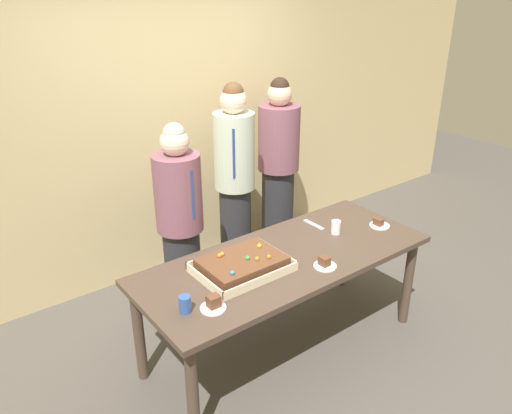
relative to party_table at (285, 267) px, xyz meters
The scene contains 13 objects.
ground_plane 0.67m from the party_table, ahead, with size 12.00×12.00×0.00m, color #4C4742.
interior_back_panel 1.80m from the party_table, 90.00° to the left, with size 8.00×0.12×3.00m, color #CCB784.
party_table is the anchor object (origin of this frame).
sheet_cake 0.36m from the party_table, behind, with size 0.58×0.43×0.12m.
plated_slice_near_left 0.87m from the party_table, ahead, with size 0.15×0.15×0.06m.
plated_slice_near_right 0.74m from the party_table, 164.27° to the right, with size 0.15×0.15×0.08m.
plated_slice_far_left 0.30m from the party_table, 64.69° to the right, with size 0.15×0.15×0.07m.
drink_cup_nearest 0.87m from the party_table, behind, with size 0.07×0.07×0.10m, color #2D5199.
drink_cup_middle 0.53m from the party_table, ahead, with size 0.07×0.07×0.10m, color white.
cake_server_utensil 0.54m from the party_table, 25.91° to the left, with size 0.03×0.20×0.01m, color silver.
person_serving_front 1.10m from the party_table, 73.23° to the left, with size 0.34×0.34×1.74m.
person_green_shirt_behind 0.83m from the party_table, 118.63° to the left, with size 0.34×0.34×1.59m.
person_striped_tie_right 1.47m from the party_table, 52.28° to the left, with size 0.38×0.38×1.70m.
Camera 1 is at (-1.95, -2.22, 2.46)m, focal length 35.31 mm.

